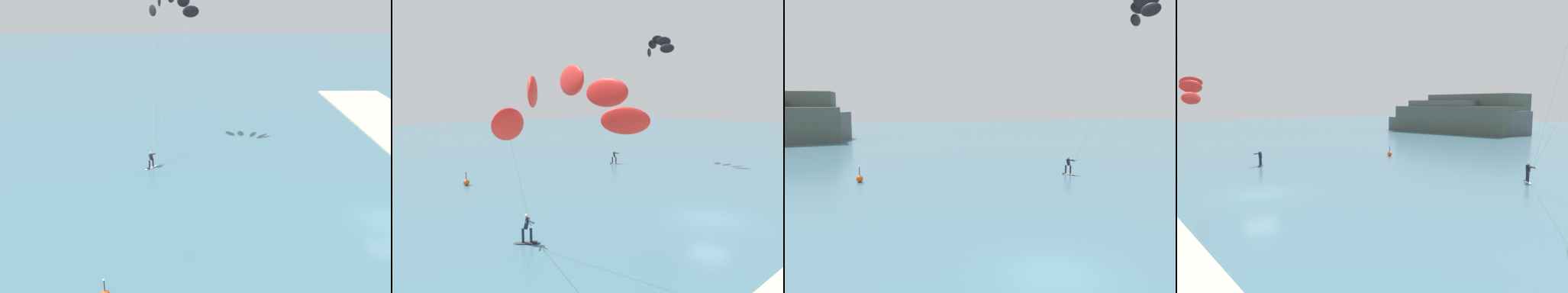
{
  "view_description": "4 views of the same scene",
  "coord_description": "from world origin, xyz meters",
  "views": [
    {
      "loc": [
        -28.74,
        15.11,
        17.26
      ],
      "look_at": [
        2.33,
        14.55,
        5.25
      ],
      "focal_mm": 40.35,
      "sensor_mm": 36.0,
      "label": 1
    },
    {
      "loc": [
        -20.99,
        -11.24,
        7.72
      ],
      "look_at": [
        1.59,
        14.01,
        3.37
      ],
      "focal_mm": 32.0,
      "sensor_mm": 36.0,
      "label": 2
    },
    {
      "loc": [
        -6.32,
        -13.0,
        6.65
      ],
      "look_at": [
        0.64,
        14.15,
        3.4
      ],
      "focal_mm": 35.08,
      "sensor_mm": 36.0,
      "label": 3
    },
    {
      "loc": [
        25.02,
        -9.86,
        6.52
      ],
      "look_at": [
        1.91,
        8.89,
        2.97
      ],
      "focal_mm": 33.37,
      "sensor_mm": 36.0,
      "label": 4
    }
  ],
  "objects": [
    {
      "name": "kitesurfer_nearshore",
      "position": [
        15.65,
        16.73,
        14.24
      ],
      "size": [
        7.87,
        5.43,
        16.05
      ],
      "color": "white",
      "rests_on": "ground"
    },
    {
      "name": "ground_plane",
      "position": [
        0.0,
        0.0,
        0.0
      ],
      "size": [
        240.0,
        240.0,
        0.0
      ],
      "primitive_type": "plane",
      "color": "#426B7A"
    }
  ]
}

